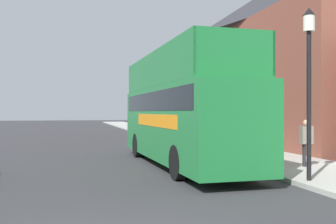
# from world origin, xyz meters

# --- Properties ---
(ground_plane) EXTENTS (144.00, 144.00, 0.00)m
(ground_plane) POSITION_xyz_m (0.00, 21.00, 0.00)
(ground_plane) COLOR #333335
(sidewalk) EXTENTS (3.97, 108.00, 0.14)m
(sidewalk) POSITION_xyz_m (7.78, 18.00, 0.07)
(sidewalk) COLOR #ADAAA3
(sidewalk) RESTS_ON ground_plane
(brick_terrace_rear) EXTENTS (6.00, 24.15, 10.41)m
(brick_terrace_rear) POSITION_xyz_m (12.77, 20.89, 5.21)
(brick_terrace_rear) COLOR brown
(brick_terrace_rear) RESTS_ON ground_plane
(tour_bus) EXTENTS (2.70, 10.67, 4.35)m
(tour_bus) POSITION_xyz_m (3.81, 9.32, 1.94)
(tour_bus) COLOR #1E7A38
(tour_bus) RESTS_ON ground_plane
(parked_car_ahead_of_bus) EXTENTS (1.99, 4.62, 1.57)m
(parked_car_ahead_of_bus) POSITION_xyz_m (4.63, 17.92, 0.73)
(parked_car_ahead_of_bus) COLOR #9E9EA3
(parked_car_ahead_of_bus) RESTS_ON ground_plane
(pedestrian_third) EXTENTS (0.44, 0.24, 1.67)m
(pedestrian_third) POSITION_xyz_m (7.81, 6.92, 1.15)
(pedestrian_third) COLOR #232328
(pedestrian_third) RESTS_ON sidewalk
(lamp_post_nearest) EXTENTS (0.35, 0.35, 4.92)m
(lamp_post_nearest) POSITION_xyz_m (6.23, 4.38, 3.51)
(lamp_post_nearest) COLOR black
(lamp_post_nearest) RESTS_ON sidewalk
(lamp_post_second) EXTENTS (0.35, 0.35, 5.02)m
(lamp_post_second) POSITION_xyz_m (6.46, 11.92, 3.57)
(lamp_post_second) COLOR black
(lamp_post_second) RESTS_ON sidewalk
(lamp_post_third) EXTENTS (0.35, 0.35, 5.13)m
(lamp_post_third) POSITION_xyz_m (6.31, 19.45, 3.64)
(lamp_post_third) COLOR black
(lamp_post_third) RESTS_ON sidewalk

